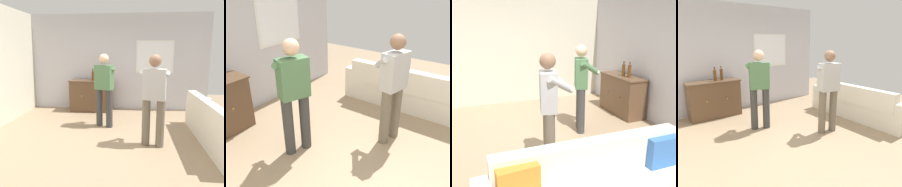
% 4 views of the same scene
% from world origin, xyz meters
% --- Properties ---
extents(ground, '(10.40, 10.40, 0.00)m').
position_xyz_m(ground, '(0.00, 0.00, 0.00)').
color(ground, '#9E8466').
extents(wall_back_with_window, '(5.20, 0.15, 2.80)m').
position_xyz_m(wall_back_with_window, '(0.03, 2.66, 1.40)').
color(wall_back_with_window, silver).
rests_on(wall_back_with_window, ground).
extents(wall_side_left, '(0.12, 5.20, 2.80)m').
position_xyz_m(wall_side_left, '(-2.66, 0.00, 1.40)').
color(wall_side_left, beige).
rests_on(wall_side_left, ground).
extents(sideboard_cabinet, '(1.26, 0.49, 0.91)m').
position_xyz_m(sideboard_cabinet, '(-0.76, 2.30, 0.46)').
color(sideboard_cabinet, brown).
rests_on(sideboard_cabinet, ground).
extents(bottle_wine_green, '(0.07, 0.07, 0.34)m').
position_xyz_m(bottle_wine_green, '(-0.54, 2.31, 1.05)').
color(bottle_wine_green, '#593314').
rests_on(bottle_wine_green, sideboard_cabinet).
extents(bottle_liquor_amber, '(0.07, 0.07, 0.34)m').
position_xyz_m(bottle_liquor_amber, '(-0.71, 2.28, 1.05)').
color(bottle_liquor_amber, '#593314').
rests_on(bottle_liquor_amber, sideboard_cabinet).
extents(person_standing_left, '(0.52, 0.52, 1.68)m').
position_xyz_m(person_standing_left, '(-0.21, 0.99, 0.94)').
color(person_standing_left, '#383838').
rests_on(person_standing_left, ground).
extents(person_standing_right, '(0.54, 0.51, 1.68)m').
position_xyz_m(person_standing_right, '(0.82, 0.01, 0.94)').
color(person_standing_right, '#6B6051').
rests_on(person_standing_right, ground).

